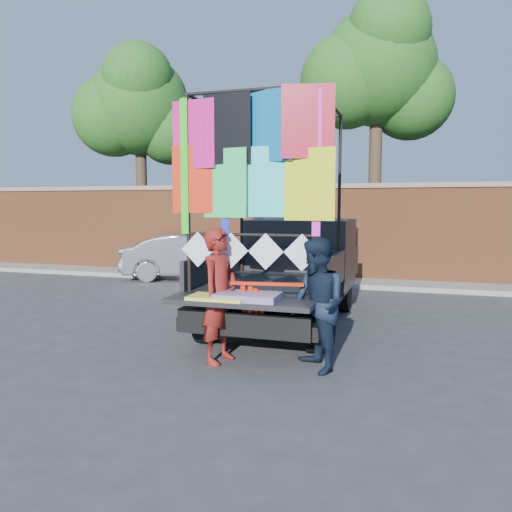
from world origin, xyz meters
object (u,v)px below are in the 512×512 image
(pickup_truck, at_px, (295,268))
(woman, at_px, (220,295))
(sedan, at_px, (192,257))
(man, at_px, (317,305))

(pickup_truck, distance_m, woman, 3.01)
(sedan, bearing_deg, pickup_truck, -152.71)
(woman, bearing_deg, man, -77.57)
(pickup_truck, relative_size, sedan, 1.49)
(pickup_truck, relative_size, woman, 3.18)
(sedan, distance_m, man, 8.04)
(woman, distance_m, man, 1.28)
(man, bearing_deg, sedan, -179.00)
(sedan, xyz_separation_m, man, (4.68, -6.53, 0.21))
(sedan, xyz_separation_m, woman, (3.41, -6.54, 0.27))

